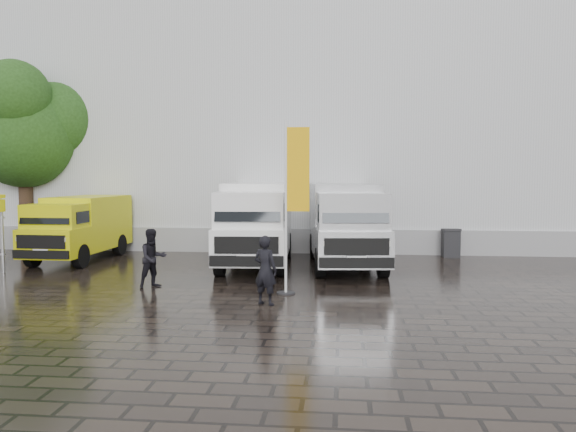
% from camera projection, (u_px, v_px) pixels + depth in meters
% --- Properties ---
extents(ground, '(120.00, 120.00, 0.00)m').
position_uv_depth(ground, '(305.00, 294.00, 15.05)').
color(ground, black).
rests_on(ground, ground).
extents(exhibition_hall, '(44.00, 16.00, 12.00)m').
position_uv_depth(exhibition_hall, '(362.00, 123.00, 30.30)').
color(exhibition_hall, silver).
rests_on(exhibition_hall, ground).
extents(hall_plinth, '(44.00, 0.15, 1.00)m').
position_uv_depth(hall_plinth, '(367.00, 242.00, 22.71)').
color(hall_plinth, gray).
rests_on(hall_plinth, ground).
extents(van_yellow, '(2.09, 5.20, 2.38)m').
position_uv_depth(van_yellow, '(79.00, 229.00, 20.93)').
color(van_yellow, '#CCCE0A').
rests_on(van_yellow, ground).
extents(van_white, '(2.66, 6.84, 2.91)m').
position_uv_depth(van_white, '(257.00, 224.00, 19.81)').
color(van_white, white).
rests_on(van_white, ground).
extents(van_silver, '(2.86, 6.84, 2.88)m').
position_uv_depth(van_silver, '(345.00, 226.00, 19.51)').
color(van_silver, '#B6B7BB').
rests_on(van_silver, ground).
extents(flagpole, '(0.88, 0.50, 4.64)m').
position_uv_depth(flagpole, '(293.00, 199.00, 14.93)').
color(flagpole, black).
rests_on(flagpole, ground).
extents(tree, '(4.52, 4.52, 8.11)m').
position_uv_depth(tree, '(23.00, 128.00, 23.87)').
color(tree, black).
rests_on(tree, ground).
extents(wheelie_bin, '(0.68, 0.68, 1.11)m').
position_uv_depth(wheelie_bin, '(451.00, 243.00, 21.88)').
color(wheelie_bin, black).
rests_on(wheelie_bin, ground).
extents(person_front, '(0.74, 0.63, 1.72)m').
position_uv_depth(person_front, '(265.00, 270.00, 13.80)').
color(person_front, black).
rests_on(person_front, ground).
extents(person_tent, '(1.03, 1.02, 1.67)m').
position_uv_depth(person_tent, '(153.00, 258.00, 15.94)').
color(person_tent, black).
rests_on(person_tent, ground).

